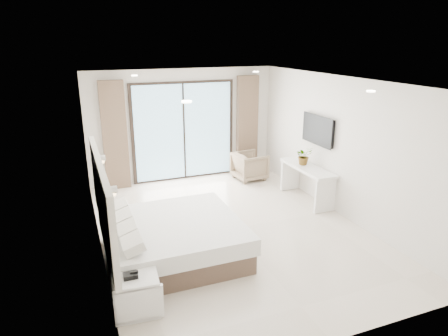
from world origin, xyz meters
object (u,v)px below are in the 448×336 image
(bed, at_px, (172,239))
(armchair, at_px, (250,165))
(console_desk, at_px, (307,176))
(nightstand, at_px, (136,295))

(bed, bearing_deg, armchair, 47.23)
(bed, relative_size, console_desk, 1.40)
(bed, distance_m, armchair, 4.02)
(nightstand, relative_size, console_desk, 0.40)
(nightstand, distance_m, console_desk, 4.75)
(armchair, bearing_deg, nightstand, 133.77)
(console_desk, bearing_deg, bed, -159.16)
(console_desk, xyz_separation_m, armchair, (-0.56, 1.70, -0.19))
(bed, bearing_deg, nightstand, -122.98)
(bed, distance_m, console_desk, 3.53)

